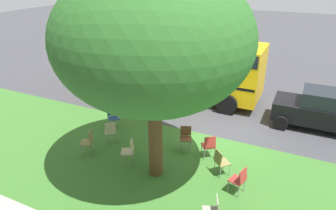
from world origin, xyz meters
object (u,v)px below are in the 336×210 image
object	(u,v)px
chair_1	(213,210)
chair_4	(129,149)
chair_0	(113,116)
parked_car	(322,110)
chair_7	(186,136)
chair_3	(239,179)
school_bus	(160,59)
chair_6	(110,130)
chair_8	(221,161)
chair_5	(88,140)
street_tree	(153,40)
chair_2	(209,145)

from	to	relation	value
chair_1	chair_4	bearing A→B (deg)	-23.33
chair_0	parked_car	world-z (taller)	parked_car
chair_1	chair_7	distance (m)	3.76
chair_3	school_bus	size ratio (longest dim) A/B	0.08
chair_0	chair_6	bearing A→B (deg)	120.10
chair_0	chair_3	bearing A→B (deg)	162.00
school_bus	chair_8	bearing A→B (deg)	131.20
chair_5	street_tree	bearing A→B (deg)	179.76
chair_4	school_bus	size ratio (longest dim) A/B	0.08
chair_4	school_bus	world-z (taller)	school_bus
chair_4	street_tree	bearing A→B (deg)	172.88
chair_7	parked_car	xyz separation A→B (m)	(-4.44, -3.85, 0.32)
chair_6	street_tree	bearing A→B (deg)	158.59
chair_7	parked_car	size ratio (longest dim) A/B	0.24
chair_4	chair_8	bearing A→B (deg)	-167.17
chair_3	chair_8	size ratio (longest dim) A/B	1.00
chair_5	school_bus	distance (m)	6.68
chair_0	chair_7	world-z (taller)	same
chair_5	school_bus	xyz separation A→B (m)	(0.39, -6.55, 1.24)
chair_1	chair_4	xyz separation A→B (m)	(3.44, -1.48, 0.00)
chair_2	chair_3	xyz separation A→B (m)	(-1.40, 1.41, 0.00)
chair_5	chair_7	distance (m)	3.52
chair_2	school_bus	xyz separation A→B (m)	(4.38, -4.98, 1.24)
chair_0	chair_2	size ratio (longest dim) A/B	1.00
chair_8	chair_3	bearing A→B (deg)	139.28
chair_1	school_bus	world-z (taller)	school_bus
chair_8	chair_6	bearing A→B (deg)	-1.81
chair_0	chair_6	distance (m)	1.24
chair_4	chair_0	bearing A→B (deg)	-43.85
chair_0	chair_4	size ratio (longest dim) A/B	1.00
chair_2	chair_6	bearing A→B (deg)	9.58
chair_6	school_bus	world-z (taller)	school_bus
chair_7	parked_car	distance (m)	5.89
chair_3	chair_6	xyz separation A→B (m)	(5.10, -0.78, 0.00)
chair_8	parked_car	bearing A→B (deg)	-120.34
parked_car	chair_2	bearing A→B (deg)	49.49
chair_0	chair_2	xyz separation A→B (m)	(-4.32, 0.45, 0.00)
street_tree	chair_1	world-z (taller)	street_tree
chair_4	chair_8	world-z (taller)	same
chair_6	parked_car	world-z (taller)	parked_car
chair_2	chair_5	size ratio (longest dim) A/B	1.00
chair_5	chair_6	bearing A→B (deg)	-106.99
chair_3	chair_7	bearing A→B (deg)	-34.58
school_bus	chair_0	bearing A→B (deg)	90.76
chair_5	chair_4	bearing A→B (deg)	-175.64
chair_6	parked_car	xyz separation A→B (m)	(-7.18, -4.70, 0.32)
street_tree	chair_3	distance (m)	4.68
chair_3	chair_4	xyz separation A→B (m)	(3.75, 0.04, 0.00)
chair_2	chair_1	bearing A→B (deg)	110.45
chair_1	chair_8	world-z (taller)	same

